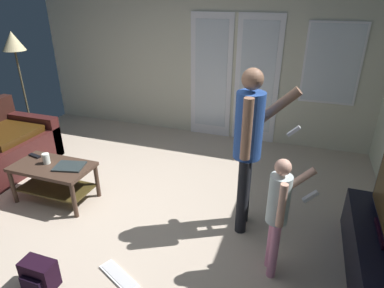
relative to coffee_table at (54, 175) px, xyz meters
The scene contains 12 objects.
ground_plane 0.98m from the coffee_table, ahead, with size 5.70×5.44×0.02m, color #BBA995.
wall_back_with_doors 2.90m from the coffee_table, 68.41° to the left, with size 5.70×0.09×2.54m.
coffee_table is the anchor object (origin of this frame).
tv_stand 3.41m from the coffee_table, ahead, with size 0.43×1.41×0.42m.
person_adult 2.31m from the coffee_table, ahead, with size 0.59×0.48×1.68m.
person_child 2.60m from the coffee_table, ahead, with size 0.40×0.37×1.12m.
floor_lamp 2.39m from the coffee_table, 140.32° to the left, with size 0.34×0.34×1.75m.
backpack 1.35m from the coffee_table, 56.25° to the right, with size 0.29×0.20×0.26m.
loose_keyboard 1.58m from the coffee_table, 31.74° to the right, with size 0.45×0.31×0.02m.
laptop_closed 0.26m from the coffee_table, ahead, with size 0.32×0.25×0.02m, color #2B3435.
cup_near_edge 0.21m from the coffee_table, 165.54° to the left, with size 0.08×0.08×0.12m, color white.
tv_remote_black 0.39m from the coffee_table, 162.10° to the left, with size 0.17×0.05×0.02m, color black.
Camera 1 is at (1.70, -2.47, 2.26)m, focal length 30.57 mm.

